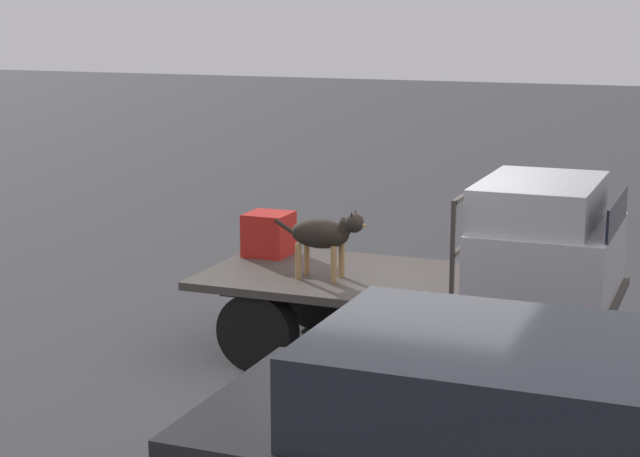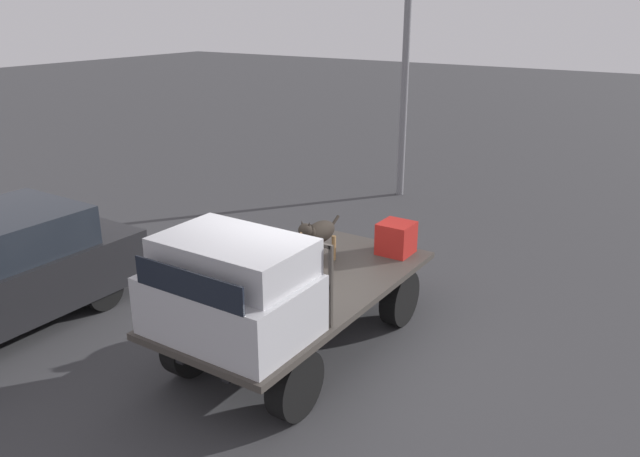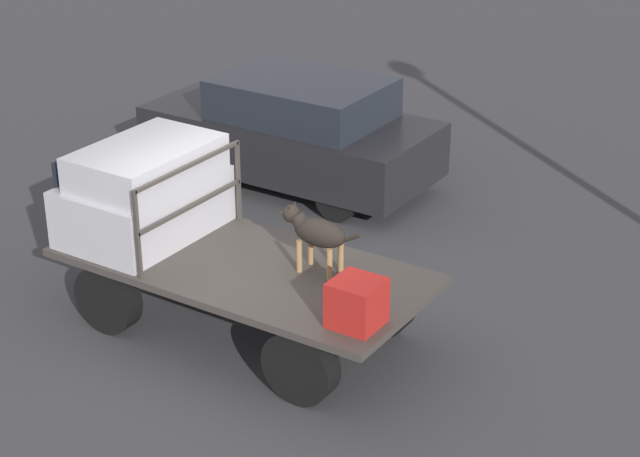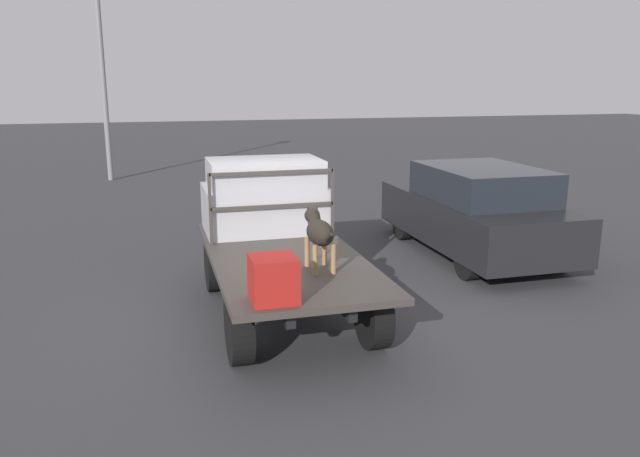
# 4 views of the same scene
# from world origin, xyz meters

# --- Properties ---
(ground_plane) EXTENTS (80.00, 80.00, 0.00)m
(ground_plane) POSITION_xyz_m (0.00, 0.00, 0.00)
(ground_plane) COLOR #38383A
(flatbed_truck) EXTENTS (4.02, 1.85, 0.84)m
(flatbed_truck) POSITION_xyz_m (0.00, 0.00, 0.60)
(flatbed_truck) COLOR black
(flatbed_truck) RESTS_ON ground
(truck_cab) EXTENTS (1.22, 1.73, 1.05)m
(truck_cab) POSITION_xyz_m (1.33, 0.00, 1.34)
(truck_cab) COLOR #B7B7BC
(truck_cab) RESTS_ON flatbed_truck
(truck_headboard) EXTENTS (0.04, 1.73, 0.97)m
(truck_headboard) POSITION_xyz_m (0.67, 0.00, 1.47)
(truck_headboard) COLOR #3D3833
(truck_headboard) RESTS_ON flatbed_truck
(dog) EXTENTS (0.97, 0.29, 0.71)m
(dog) POSITION_xyz_m (-0.75, -0.26, 1.28)
(dog) COLOR #9E7547
(dog) RESTS_ON flatbed_truck
(cargo_crate) EXTENTS (0.46, 0.46, 0.46)m
(cargo_crate) POSITION_xyz_m (-1.68, 0.46, 1.07)
(cargo_crate) COLOR #AD1E19
(cargo_crate) RESTS_ON flatbed_truck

